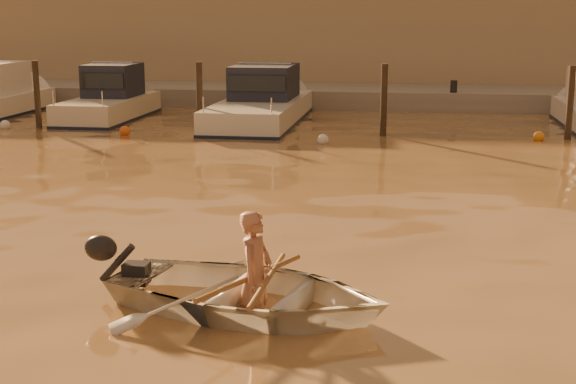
% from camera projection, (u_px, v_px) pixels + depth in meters
% --- Properties ---
extents(ground_plane, '(160.00, 160.00, 0.00)m').
position_uv_depth(ground_plane, '(354.00, 312.00, 9.23)').
color(ground_plane, olive).
rests_on(ground_plane, ground).
extents(dinghy, '(3.76, 3.03, 0.69)m').
position_uv_depth(dinghy, '(248.00, 293.00, 9.21)').
color(dinghy, silver).
rests_on(dinghy, ground_plane).
extents(person, '(0.47, 0.61, 1.50)m').
position_uv_depth(person, '(256.00, 275.00, 9.12)').
color(person, '#A06750').
rests_on(person, dinghy).
extents(outboard_motor, '(0.96, 0.58, 0.70)m').
position_uv_depth(outboard_motor, '(135.00, 273.00, 9.72)').
color(outboard_motor, black).
rests_on(outboard_motor, dinghy).
extents(oar_port, '(0.07, 2.10, 0.13)m').
position_uv_depth(oar_port, '(268.00, 279.00, 9.08)').
color(oar_port, brown).
rests_on(oar_port, dinghy).
extents(oar_starboard, '(0.85, 1.97, 0.13)m').
position_uv_depth(oar_starboard, '(252.00, 277.00, 9.15)').
color(oar_starboard, brown).
rests_on(oar_starboard, dinghy).
extents(moored_boat_1, '(1.91, 5.79, 1.75)m').
position_uv_depth(moored_boat_1, '(108.00, 100.00, 25.90)').
color(moored_boat_1, beige).
rests_on(moored_boat_1, ground_plane).
extents(moored_boat_2, '(2.37, 7.92, 1.75)m').
position_uv_depth(moored_boat_2, '(261.00, 103.00, 25.14)').
color(moored_boat_2, silver).
rests_on(moored_boat_2, ground_plane).
extents(piling_0, '(0.18, 0.18, 2.20)m').
position_uv_depth(piling_0, '(37.00, 98.00, 23.92)').
color(piling_0, '#2D2319').
rests_on(piling_0, ground_plane).
extents(piling_1, '(0.18, 0.18, 2.20)m').
position_uv_depth(piling_1, '(200.00, 100.00, 23.17)').
color(piling_1, '#2D2319').
rests_on(piling_1, ground_plane).
extents(piling_2, '(0.18, 0.18, 2.20)m').
position_uv_depth(piling_2, '(384.00, 103.00, 22.37)').
color(piling_2, '#2D2319').
rests_on(piling_2, ground_plane).
extents(piling_3, '(0.18, 0.18, 2.20)m').
position_uv_depth(piling_3, '(570.00, 107.00, 21.62)').
color(piling_3, '#2D2319').
rests_on(piling_3, ground_plane).
extents(fender_a, '(0.30, 0.30, 0.30)m').
position_uv_depth(fender_a, '(5.00, 125.00, 23.92)').
color(fender_a, silver).
rests_on(fender_a, ground_plane).
extents(fender_b, '(0.30, 0.30, 0.30)m').
position_uv_depth(fender_b, '(125.00, 131.00, 22.69)').
color(fender_b, '#CE5618').
rests_on(fender_b, ground_plane).
extents(fender_c, '(0.30, 0.30, 0.30)m').
position_uv_depth(fender_c, '(323.00, 140.00, 21.14)').
color(fender_c, silver).
rests_on(fender_c, ground_plane).
extents(fender_d, '(0.30, 0.30, 0.30)m').
position_uv_depth(fender_d, '(539.00, 137.00, 21.68)').
color(fender_d, orange).
rests_on(fender_d, ground_plane).
extents(quay, '(52.00, 4.00, 1.00)m').
position_uv_depth(quay, '(397.00, 101.00, 29.93)').
color(quay, gray).
rests_on(quay, ground_plane).
extents(waterfront_building, '(46.00, 7.00, 4.80)m').
position_uv_depth(waterfront_building, '(401.00, 36.00, 34.74)').
color(waterfront_building, '#9E8466').
rests_on(waterfront_building, quay).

